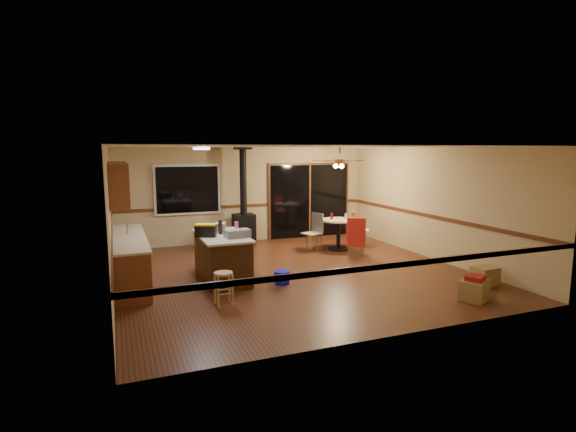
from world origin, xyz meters
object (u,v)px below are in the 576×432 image
toolbox_black (206,231)px  kitchen_island (222,257)px  toolbox_grey (237,233)px  box_under_window (209,241)px  wood_stove (244,218)px  chair_near (356,232)px  box_corner_b (485,276)px  bar_stool (224,289)px  box_corner_a (475,290)px  chair_left (315,227)px  dining_table (339,229)px  chair_right (354,224)px  blue_bucket (282,277)px

toolbox_black → kitchen_island: bearing=7.5°
toolbox_grey → box_under_window: bearing=88.7°
wood_stove → chair_near: bearing=-47.8°
kitchen_island → box_corner_b: (4.55, -2.13, -0.28)m
bar_stool → box_corner_b: 4.91m
box_corner_a → toolbox_grey: bearing=145.4°
chair_left → box_corner_b: chair_left is taller
kitchen_island → dining_table: (3.39, 1.59, 0.08)m
toolbox_black → chair_left: 3.60m
wood_stove → bar_stool: (-1.61, -4.47, -0.45)m
kitchen_island → bar_stool: kitchen_island is taller
chair_left → wood_stove: bearing=138.3°
chair_near → box_under_window: size_ratio=1.35×
chair_left → chair_right: (1.14, 0.01, 0.01)m
dining_table → chair_right: chair_right is taller
toolbox_black → wood_stove: bearing=62.3°
wood_stove → toolbox_black: 3.50m
box_under_window → box_corner_a: box_under_window is taller
bar_stool → chair_left: size_ratio=1.07×
blue_bucket → dining_table: dining_table is taller
kitchen_island → box_under_window: size_ratio=3.23×
kitchen_island → chair_left: size_ratio=3.26×
kitchen_island → chair_right: chair_right is taller
toolbox_black → box_corner_a: 4.93m
kitchen_island → blue_bucket: (1.00, -0.66, -0.33)m
blue_bucket → chair_right: (2.93, 2.39, 0.47)m
bar_stool → blue_bucket: bar_stool is taller
kitchen_island → bar_stool: (-0.31, -1.42, -0.18)m
toolbox_black → dining_table: 4.08m
wood_stove → dining_table: wood_stove is taller
toolbox_grey → blue_bucket: bearing=-23.7°
toolbox_grey → box_corner_a: bearing=-34.6°
kitchen_island → wood_stove: size_ratio=0.67×
chair_left → box_corner_b: (1.76, -3.86, -0.41)m
toolbox_grey → chair_near: size_ratio=0.67×
wood_stove → box_corner_b: size_ratio=5.82×
chair_right → kitchen_island: bearing=-156.3°
blue_bucket → chair_near: chair_near is taller
chair_left → box_corner_b: size_ratio=1.19×
blue_bucket → chair_near: bearing=30.0°
wood_stove → box_under_window: size_ratio=4.85×
chair_near → chair_right: size_ratio=1.00×
chair_left → toolbox_grey: bearing=-141.3°
toolbox_grey → box_corner_a: (3.50, -2.41, -0.80)m
toolbox_grey → chair_right: 4.25m
wood_stove → box_corner_a: wood_stove is taller
toolbox_black → box_corner_b: toolbox_black is taller
toolbox_grey → chair_near: toolbox_grey is taller
bar_stool → blue_bucket: size_ratio=1.89×
chair_left → chair_right: 1.14m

